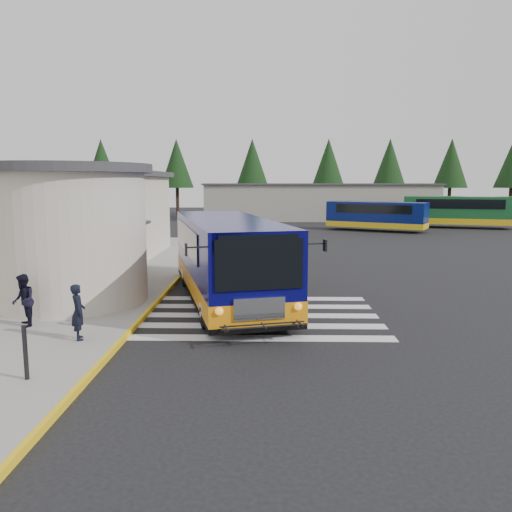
{
  "coord_description": "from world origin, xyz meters",
  "views": [
    {
      "loc": [
        -0.15,
        -16.67,
        4.33
      ],
      "look_at": [
        -0.48,
        -0.5,
        1.93
      ],
      "focal_mm": 35.0,
      "sensor_mm": 36.0,
      "label": 1
    }
  ],
  "objects_px": {
    "far_bus_b": "(458,210)",
    "bollard": "(25,352)",
    "pedestrian_b": "(23,301)",
    "transit_bus": "(227,262)",
    "pedestrian_a": "(78,312)",
    "far_bus_a": "(376,215)"
  },
  "relations": [
    {
      "from": "bollard",
      "to": "far_bus_a",
      "type": "relative_size",
      "value": 0.14
    },
    {
      "from": "far_bus_b",
      "to": "bollard",
      "type": "bearing_deg",
      "value": 164.08
    },
    {
      "from": "transit_bus",
      "to": "far_bus_b",
      "type": "relative_size",
      "value": 1.06
    },
    {
      "from": "pedestrian_a",
      "to": "far_bus_a",
      "type": "bearing_deg",
      "value": -49.67
    },
    {
      "from": "far_bus_a",
      "to": "far_bus_b",
      "type": "height_order",
      "value": "far_bus_b"
    },
    {
      "from": "transit_bus",
      "to": "bollard",
      "type": "bearing_deg",
      "value": -129.76
    },
    {
      "from": "transit_bus",
      "to": "pedestrian_a",
      "type": "distance_m",
      "value": 6.26
    },
    {
      "from": "transit_bus",
      "to": "pedestrian_b",
      "type": "distance_m",
      "value": 6.9
    },
    {
      "from": "bollard",
      "to": "far_bus_b",
      "type": "xyz_separation_m",
      "value": [
        23.45,
        38.05,
        0.93
      ]
    },
    {
      "from": "pedestrian_b",
      "to": "far_bus_a",
      "type": "xyz_separation_m",
      "value": [
        16.92,
        30.89,
        0.53
      ]
    },
    {
      "from": "pedestrian_a",
      "to": "far_bus_a",
      "type": "distance_m",
      "value": 35.33
    },
    {
      "from": "transit_bus",
      "to": "far_bus_b",
      "type": "height_order",
      "value": "transit_bus"
    },
    {
      "from": "pedestrian_a",
      "to": "far_bus_b",
      "type": "distance_m",
      "value": 42.32
    },
    {
      "from": "transit_bus",
      "to": "bollard",
      "type": "height_order",
      "value": "transit_bus"
    },
    {
      "from": "transit_bus",
      "to": "far_bus_b",
      "type": "xyz_separation_m",
      "value": [
        19.75,
        30.2,
        0.23
      ]
    },
    {
      "from": "transit_bus",
      "to": "bollard",
      "type": "relative_size",
      "value": 9.28
    },
    {
      "from": "far_bus_a",
      "to": "pedestrian_b",
      "type": "bearing_deg",
      "value": 179.57
    },
    {
      "from": "bollard",
      "to": "pedestrian_b",
      "type": "bearing_deg",
      "value": 116.38
    },
    {
      "from": "pedestrian_b",
      "to": "far_bus_a",
      "type": "relative_size",
      "value": 0.18
    },
    {
      "from": "transit_bus",
      "to": "pedestrian_a",
      "type": "bearing_deg",
      "value": -139.77
    },
    {
      "from": "transit_bus",
      "to": "pedestrian_a",
      "type": "relative_size",
      "value": 7.32
    },
    {
      "from": "pedestrian_b",
      "to": "bollard",
      "type": "xyz_separation_m",
      "value": [
        1.94,
        -3.9,
        -0.18
      ]
    }
  ]
}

